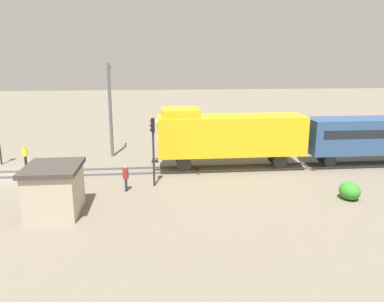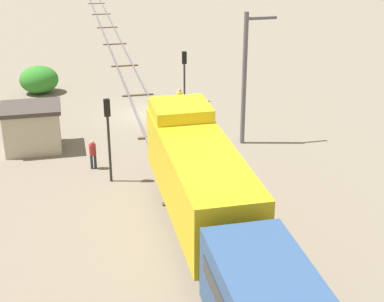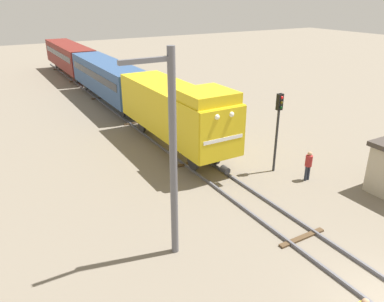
{
  "view_description": "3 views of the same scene",
  "coord_description": "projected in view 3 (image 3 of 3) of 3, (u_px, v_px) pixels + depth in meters",
  "views": [
    {
      "loc": [
        27.46,
        10.16,
        8.26
      ],
      "look_at": [
        1.1,
        12.84,
        1.79
      ],
      "focal_mm": 35.0,
      "sensor_mm": 36.0,
      "label": 1
    },
    {
      "loc": [
        5.34,
        38.54,
        13.83
      ],
      "look_at": [
        -0.89,
        10.63,
        1.58
      ],
      "focal_mm": 55.0,
      "sensor_mm": 36.0,
      "label": 2
    },
    {
      "loc": [
        -10.61,
        -4.54,
        9.56
      ],
      "look_at": [
        -1.24,
        11.53,
        1.7
      ],
      "focal_mm": 35.0,
      "sensor_mm": 36.0,
      "label": 3
    }
  ],
  "objects": [
    {
      "name": "passenger_car_leading",
      "position": [
        108.0,
        76.0,
        34.42
      ],
      "size": [
        2.84,
        14.0,
        3.66
      ],
      "color": "#2D4C7A",
      "rests_on": "railway_track"
    },
    {
      "name": "passenger_car_trailing",
      "position": [
        69.0,
        55.0,
        46.03
      ],
      "size": [
        2.84,
        14.0,
        3.66
      ],
      "color": "maroon",
      "rests_on": "railway_track"
    },
    {
      "name": "bush_mid",
      "position": [
        215.0,
        105.0,
        32.73
      ],
      "size": [
        1.45,
        1.19,
        1.06
      ],
      "primitive_type": "ellipsoid",
      "color": "#328826",
      "rests_on": "ground"
    },
    {
      "name": "traffic_signal_mid",
      "position": [
        278.0,
        119.0,
        20.59
      ],
      "size": [
        0.32,
        0.34,
        4.59
      ],
      "color": "#262628",
      "rests_on": "ground"
    },
    {
      "name": "worker_by_signal",
      "position": [
        308.0,
        164.0,
        20.38
      ],
      "size": [
        0.38,
        0.38,
        1.7
      ],
      "rotation": [
        0.0,
        0.0,
        0.22
      ],
      "color": "#262B38",
      "rests_on": "ground"
    },
    {
      "name": "locomotive",
      "position": [
        175.0,
        109.0,
        23.71
      ],
      "size": [
        2.9,
        11.6,
        4.6
      ],
      "color": "gold",
      "rests_on": "railway_track"
    },
    {
      "name": "catenary_mast",
      "position": [
        172.0,
        154.0,
        13.36
      ],
      "size": [
        1.94,
        0.28,
        8.02
      ],
      "color": "#595960",
      "rests_on": "ground"
    }
  ]
}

